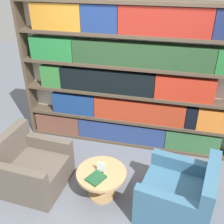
% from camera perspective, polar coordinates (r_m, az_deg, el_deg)
% --- Properties ---
extents(ground_plane, '(14.00, 14.00, 0.00)m').
position_cam_1_polar(ground_plane, '(3.75, -1.20, -18.35)').
color(ground_plane, slate).
extents(bookshelf, '(3.53, 0.30, 2.36)m').
position_cam_1_polar(bookshelf, '(4.19, 3.72, 6.84)').
color(bookshelf, silver).
rests_on(bookshelf, ground_plane).
extents(armchair_left, '(0.89, 0.88, 0.80)m').
position_cam_1_polar(armchair_left, '(3.93, -17.07, -11.68)').
color(armchair_left, brown).
rests_on(armchair_left, ground_plane).
extents(armchair_right, '(0.98, 0.97, 0.80)m').
position_cam_1_polar(armchair_right, '(3.51, 14.37, -17.24)').
color(armchair_right, '#386684').
rests_on(armchair_right, ground_plane).
extents(coffee_table, '(0.66, 0.66, 0.40)m').
position_cam_1_polar(coffee_table, '(3.60, -2.29, -14.27)').
color(coffee_table, tan).
rests_on(coffee_table, ground_plane).
extents(table_sign, '(0.11, 0.06, 0.16)m').
position_cam_1_polar(table_sign, '(3.48, -2.35, -12.08)').
color(table_sign, black).
rests_on(table_sign, coffee_table).
extents(stray_book, '(0.27, 0.28, 0.03)m').
position_cam_1_polar(stray_book, '(3.43, -3.52, -14.18)').
color(stray_book, '#1E512D').
rests_on(stray_book, coffee_table).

